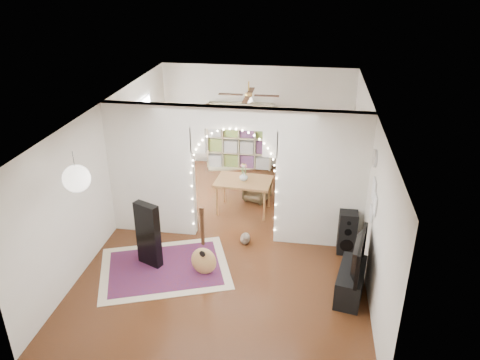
# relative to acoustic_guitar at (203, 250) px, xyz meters

# --- Properties ---
(floor) EXTENTS (7.50, 7.50, 0.00)m
(floor) POSITION_rel_acoustic_guitar_xyz_m (0.33, 1.36, -0.50)
(floor) COLOR black
(floor) RESTS_ON ground
(ceiling) EXTENTS (5.00, 7.50, 0.02)m
(ceiling) POSITION_rel_acoustic_guitar_xyz_m (0.33, 1.36, 2.20)
(ceiling) COLOR white
(ceiling) RESTS_ON wall_back
(wall_back) EXTENTS (5.00, 0.02, 2.70)m
(wall_back) POSITION_rel_acoustic_guitar_xyz_m (0.33, 5.11, 0.85)
(wall_back) COLOR silver
(wall_back) RESTS_ON floor
(wall_front) EXTENTS (5.00, 0.02, 2.70)m
(wall_front) POSITION_rel_acoustic_guitar_xyz_m (0.33, -2.39, 0.85)
(wall_front) COLOR silver
(wall_front) RESTS_ON floor
(wall_left) EXTENTS (0.02, 7.50, 2.70)m
(wall_left) POSITION_rel_acoustic_guitar_xyz_m (-2.17, 1.36, 0.85)
(wall_left) COLOR silver
(wall_left) RESTS_ON floor
(wall_right) EXTENTS (0.02, 7.50, 2.70)m
(wall_right) POSITION_rel_acoustic_guitar_xyz_m (2.83, 1.36, 0.85)
(wall_right) COLOR silver
(wall_right) RESTS_ON floor
(divider_wall) EXTENTS (5.00, 0.20, 2.70)m
(divider_wall) POSITION_rel_acoustic_guitar_xyz_m (0.33, 1.36, 0.93)
(divider_wall) COLOR silver
(divider_wall) RESTS_ON floor
(fairy_lights) EXTENTS (1.64, 0.04, 1.60)m
(fairy_lights) POSITION_rel_acoustic_guitar_xyz_m (0.33, 1.23, 1.05)
(fairy_lights) COLOR #FFEABF
(fairy_lights) RESTS_ON divider_wall
(window) EXTENTS (0.04, 1.20, 1.40)m
(window) POSITION_rel_acoustic_guitar_xyz_m (-2.14, 3.16, 1.00)
(window) COLOR white
(window) RESTS_ON wall_left
(wall_clock) EXTENTS (0.03, 0.31, 0.31)m
(wall_clock) POSITION_rel_acoustic_guitar_xyz_m (2.81, 0.76, 1.60)
(wall_clock) COLOR white
(wall_clock) RESTS_ON wall_right
(picture_frames) EXTENTS (0.02, 0.50, 0.70)m
(picture_frames) POSITION_rel_acoustic_guitar_xyz_m (2.81, 0.36, 1.00)
(picture_frames) COLOR white
(picture_frames) RESTS_ON wall_right
(paper_lantern) EXTENTS (0.40, 0.40, 0.40)m
(paper_lantern) POSITION_rel_acoustic_guitar_xyz_m (-1.57, -1.04, 1.75)
(paper_lantern) COLOR white
(paper_lantern) RESTS_ON ceiling
(ceiling_fan) EXTENTS (1.10, 1.10, 0.30)m
(ceiling_fan) POSITION_rel_acoustic_guitar_xyz_m (0.33, 3.36, 1.90)
(ceiling_fan) COLOR gold
(ceiling_fan) RESTS_ON ceiling
(area_rug) EXTENTS (2.73, 2.39, 0.02)m
(area_rug) POSITION_rel_acoustic_guitar_xyz_m (-0.75, 0.05, -0.49)
(area_rug) COLOR maroon
(area_rug) RESTS_ON floor
(guitar_case) EXTENTS (0.50, 0.34, 1.24)m
(guitar_case) POSITION_rel_acoustic_guitar_xyz_m (-1.04, 0.16, 0.13)
(guitar_case) COLOR black
(guitar_case) RESTS_ON floor
(acoustic_guitar) EXTENTS (0.48, 0.31, 1.14)m
(acoustic_guitar) POSITION_rel_acoustic_guitar_xyz_m (0.00, 0.00, 0.00)
(acoustic_guitar) COLOR tan
(acoustic_guitar) RESTS_ON floor
(tabby_cat) EXTENTS (0.26, 0.45, 0.30)m
(tabby_cat) POSITION_rel_acoustic_guitar_xyz_m (0.59, 1.10, -0.38)
(tabby_cat) COLOR brown
(tabby_cat) RESTS_ON floor
(floor_speaker) EXTENTS (0.34, 0.30, 0.87)m
(floor_speaker) POSITION_rel_acoustic_guitar_xyz_m (2.53, 1.09, -0.07)
(floor_speaker) COLOR black
(floor_speaker) RESTS_ON floor
(media_console) EXTENTS (0.59, 1.06, 0.50)m
(media_console) POSITION_rel_acoustic_guitar_xyz_m (2.53, -0.19, -0.25)
(media_console) COLOR black
(media_console) RESTS_ON floor
(tv) EXTENTS (0.35, 1.08, 0.62)m
(tv) POSITION_rel_acoustic_guitar_xyz_m (2.53, -0.19, 0.31)
(tv) COLOR black
(tv) RESTS_ON media_console
(bookcase) EXTENTS (1.76, 0.85, 1.75)m
(bookcase) POSITION_rel_acoustic_guitar_xyz_m (-0.10, 4.86, 0.38)
(bookcase) COLOR beige
(bookcase) RESTS_ON floor
(dining_table) EXTENTS (1.25, 0.88, 0.76)m
(dining_table) POSITION_rel_acoustic_guitar_xyz_m (0.36, 2.42, 0.19)
(dining_table) COLOR olive
(dining_table) RESTS_ON floor
(flower_vase) EXTENTS (0.20, 0.20, 0.19)m
(flower_vase) POSITION_rel_acoustic_guitar_xyz_m (0.36, 2.42, 0.35)
(flower_vase) COLOR silver
(flower_vase) RESTS_ON dining_table
(dining_chair_left) EXTENTS (0.47, 0.49, 0.44)m
(dining_chair_left) POSITION_rel_acoustic_guitar_xyz_m (-0.93, 1.73, -0.28)
(dining_chair_left) COLOR brown
(dining_chair_left) RESTS_ON floor
(dining_chair_right) EXTENTS (0.67, 0.68, 0.48)m
(dining_chair_right) POSITION_rel_acoustic_guitar_xyz_m (0.59, 2.99, -0.26)
(dining_chair_right) COLOR brown
(dining_chair_right) RESTS_ON floor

